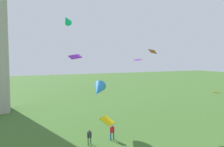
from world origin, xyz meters
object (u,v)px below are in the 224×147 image
object	(u,v)px
person_3	(89,136)
kite_flying_5	(98,90)
kite_flying_1	(153,52)
kite_flying_2	(138,60)
kite_flying_7	(216,93)
person_4	(112,131)
kite_flying_4	(107,121)
kite_flying_3	(67,20)
kite_flying_6	(75,57)

from	to	relation	value
person_3	kite_flying_5	size ratio (longest dim) A/B	0.53
person_3	kite_flying_5	bearing A→B (deg)	-147.06
kite_flying_1	kite_flying_2	xyz separation A→B (m)	(-2.49, 0.01, -1.18)
kite_flying_7	person_4	bearing A→B (deg)	-179.95
kite_flying_1	kite_flying_7	size ratio (longest dim) A/B	1.57
kite_flying_2	kite_flying_4	size ratio (longest dim) A/B	1.09
kite_flying_2	kite_flying_3	bearing A→B (deg)	145.99
person_4	kite_flying_5	distance (m)	5.66
kite_flying_3	person_4	bearing A→B (deg)	-26.85
person_4	kite_flying_2	size ratio (longest dim) A/B	1.28
kite_flying_4	kite_flying_5	world-z (taller)	kite_flying_5
person_3	kite_flying_4	world-z (taller)	kite_flying_4
person_3	kite_flying_4	bearing A→B (deg)	64.48
kite_flying_2	kite_flying_6	bearing A→B (deg)	178.66
kite_flying_4	kite_flying_7	xyz separation A→B (m)	(13.28, 0.31, 1.43)
person_4	kite_flying_1	distance (m)	13.43
kite_flying_3	person_3	bearing A→B (deg)	-51.14
person_4	kite_flying_6	world-z (taller)	kite_flying_6
kite_flying_2	kite_flying_7	bearing A→B (deg)	-93.78
kite_flying_1	kite_flying_4	bearing A→B (deg)	-177.84
person_4	kite_flying_3	distance (m)	14.64
kite_flying_2	kite_flying_5	bearing A→B (deg)	159.53
person_4	kite_flying_3	bearing A→B (deg)	115.40
person_4	kite_flying_2	distance (m)	11.11
person_3	kite_flying_5	distance (m)	6.39
kite_flying_4	kite_flying_3	bearing A→B (deg)	-21.41
person_4	kite_flying_6	bearing A→B (deg)	-179.09
person_3	kite_flying_7	xyz separation A→B (m)	(13.19, -4.64, 4.47)
kite_flying_2	kite_flying_7	xyz separation A→B (m)	(4.29, -9.49, -3.62)
kite_flying_3	kite_flying_4	xyz separation A→B (m)	(0.80, -10.82, -10.03)
kite_flying_5	kite_flying_3	bearing A→B (deg)	-173.40
kite_flying_1	kite_flying_3	size ratio (longest dim) A/B	0.88
kite_flying_5	kite_flying_7	size ratio (longest dim) A/B	3.04
person_3	kite_flying_4	distance (m)	5.81
kite_flying_4	kite_flying_5	distance (m)	9.42
kite_flying_1	kite_flying_5	size ratio (longest dim) A/B	0.51
kite_flying_7	kite_flying_1	bearing A→B (deg)	125.77
kite_flying_2	kite_flying_5	size ratio (longest dim) A/B	0.44
kite_flying_3	kite_flying_5	distance (m)	9.62
kite_flying_3	kite_flying_4	size ratio (longest dim) A/B	1.43
person_3	kite_flying_3	distance (m)	14.36
person_4	kite_flying_5	world-z (taller)	kite_flying_5
person_3	kite_flying_7	distance (m)	14.68
person_3	kite_flying_1	distance (m)	15.46
kite_flying_4	kite_flying_7	distance (m)	13.36
kite_flying_7	kite_flying_6	bearing A→B (deg)	-170.96
kite_flying_5	kite_flying_7	world-z (taller)	kite_flying_5
person_4	person_3	bearing A→B (deg)	177.11
person_4	kite_flying_1	xyz separation A→B (m)	(8.63, 4.62, 9.19)
kite_flying_1	kite_flying_7	bearing A→B (deg)	-117.57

